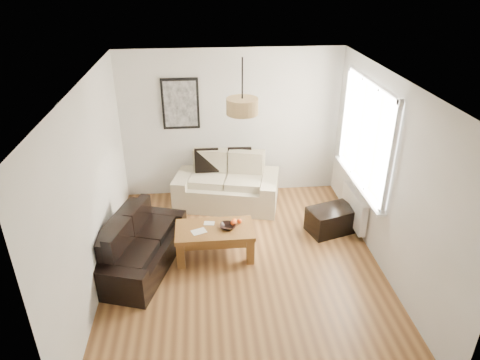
{
  "coord_description": "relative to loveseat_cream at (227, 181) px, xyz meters",
  "views": [
    {
      "loc": [
        -0.51,
        -4.87,
        3.85
      ],
      "look_at": [
        0.0,
        0.6,
        1.05
      ],
      "focal_mm": 32.39,
      "sensor_mm": 36.0,
      "label": 1
    }
  ],
  "objects": [
    {
      "name": "floor",
      "position": [
        0.12,
        -1.78,
        -0.43
      ],
      "size": [
        4.5,
        4.5,
        0.0
      ],
      "primitive_type": "plane",
      "color": "brown",
      "rests_on": "ground"
    },
    {
      "name": "fruit_bowl",
      "position": [
        -0.08,
        -1.49,
        0.05
      ],
      "size": [
        0.26,
        0.26,
        0.06
      ],
      "primitive_type": "imported",
      "rotation": [
        0.0,
        0.0,
        -0.15
      ],
      "color": "black",
      "rests_on": "coffee_table"
    },
    {
      "name": "pendant_shade",
      "position": [
        0.12,
        -1.48,
        1.8
      ],
      "size": [
        0.4,
        0.4,
        0.2
      ],
      "primitive_type": "cylinder",
      "color": "tan",
      "rests_on": "ceiling"
    },
    {
      "name": "cushion_left",
      "position": [
        -0.33,
        0.21,
        0.32
      ],
      "size": [
        0.42,
        0.13,
        0.41
      ],
      "primitive_type": "cube",
      "rotation": [
        0.0,
        0.0,
        -0.0
      ],
      "color": "black",
      "rests_on": "loveseat_cream"
    },
    {
      "name": "wall_left",
      "position": [
        -1.78,
        -1.78,
        0.87
      ],
      "size": [
        0.04,
        4.5,
        2.6
      ],
      "primitive_type": null,
      "color": "silver",
      "rests_on": "floor"
    },
    {
      "name": "ceiling",
      "position": [
        0.12,
        -1.78,
        2.17
      ],
      "size": [
        3.8,
        4.5,
        0.0
      ],
      "primitive_type": null,
      "color": "white",
      "rests_on": "floor"
    },
    {
      "name": "orange_c",
      "position": [
        0.02,
        -1.39,
        0.06
      ],
      "size": [
        0.09,
        0.09,
        0.08
      ],
      "primitive_type": "sphere",
      "rotation": [
        0.0,
        0.0,
        -0.11
      ],
      "color": "orange",
      "rests_on": "fruit_bowl"
    },
    {
      "name": "papers",
      "position": [
        -0.49,
        -1.55,
        0.02
      ],
      "size": [
        0.24,
        0.2,
        0.01
      ],
      "primitive_type": "cube",
      "rotation": [
        0.0,
        0.0,
        0.38
      ],
      "color": "beige",
      "rests_on": "coffee_table"
    },
    {
      "name": "sofa_leather",
      "position": [
        -1.31,
        -1.63,
        -0.08
      ],
      "size": [
        1.26,
        1.81,
        0.71
      ],
      "primitive_type": null,
      "rotation": [
        0.0,
        0.0,
        1.27
      ],
      "color": "black",
      "rests_on": "floor"
    },
    {
      "name": "poster",
      "position": [
        -0.73,
        0.44,
        1.27
      ],
      "size": [
        0.62,
        0.04,
        0.87
      ],
      "primitive_type": null,
      "color": "black",
      "rests_on": "wall_back"
    },
    {
      "name": "orange_b",
      "position": [
        0.09,
        -1.4,
        0.06
      ],
      "size": [
        0.08,
        0.08,
        0.07
      ],
      "primitive_type": "sphere",
      "rotation": [
        0.0,
        0.0,
        -0.08
      ],
      "color": "#FA5015",
      "rests_on": "fruit_bowl"
    },
    {
      "name": "cushion_right",
      "position": [
        0.24,
        0.21,
        0.31
      ],
      "size": [
        0.42,
        0.14,
        0.41
      ],
      "primitive_type": "cube",
      "rotation": [
        0.0,
        0.0,
        -0.04
      ],
      "color": "black",
      "rests_on": "loveseat_cream"
    },
    {
      "name": "radiator",
      "position": [
        1.94,
        -0.98,
        -0.05
      ],
      "size": [
        0.1,
        0.9,
        0.52
      ],
      "primitive_type": "cube",
      "color": "white",
      "rests_on": "wall_right"
    },
    {
      "name": "window_bay",
      "position": [
        1.98,
        -0.98,
        1.17
      ],
      "size": [
        0.14,
        1.9,
        1.6
      ],
      "primitive_type": null,
      "color": "white",
      "rests_on": "wall_right"
    },
    {
      "name": "loveseat_cream",
      "position": [
        0.0,
        0.0,
        0.0
      ],
      "size": [
        1.91,
        1.32,
        0.87
      ],
      "primitive_type": null,
      "rotation": [
        0.0,
        0.0,
        -0.23
      ],
      "color": "#BBB497",
      "rests_on": "floor"
    },
    {
      "name": "wall_front",
      "position": [
        0.12,
        -4.03,
        0.87
      ],
      "size": [
        3.8,
        0.04,
        2.6
      ],
      "primitive_type": null,
      "color": "silver",
      "rests_on": "floor"
    },
    {
      "name": "coffee_table",
      "position": [
        -0.27,
        -1.49,
        -0.21
      ],
      "size": [
        1.11,
        0.61,
        0.45
      ],
      "primitive_type": null,
      "rotation": [
        0.0,
        0.0,
        0.01
      ],
      "color": "brown",
      "rests_on": "floor"
    },
    {
      "name": "wall_right",
      "position": [
        2.02,
        -1.78,
        0.87
      ],
      "size": [
        0.04,
        4.5,
        2.6
      ],
      "primitive_type": null,
      "color": "silver",
      "rests_on": "floor"
    },
    {
      "name": "ottoman",
      "position": [
        1.57,
        -1.03,
        -0.23
      ],
      "size": [
        0.81,
        0.64,
        0.4
      ],
      "primitive_type": "cube",
      "rotation": [
        0.0,
        0.0,
        0.31
      ],
      "color": "black",
      "rests_on": "floor"
    },
    {
      "name": "orange_a",
      "position": [
        0.0,
        -1.43,
        0.06
      ],
      "size": [
        0.11,
        0.11,
        0.09
      ],
      "primitive_type": "sphere",
      "rotation": [
        0.0,
        0.0,
        0.33
      ],
      "color": "#DF4812",
      "rests_on": "fruit_bowl"
    },
    {
      "name": "wall_back",
      "position": [
        0.12,
        0.47,
        0.87
      ],
      "size": [
        3.8,
        0.04,
        2.6
      ],
      "primitive_type": null,
      "color": "silver",
      "rests_on": "floor"
    }
  ]
}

